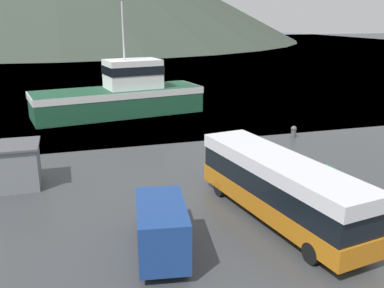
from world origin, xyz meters
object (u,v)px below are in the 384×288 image
object	(u,v)px
delivery_van	(161,224)
small_boat	(142,86)
fishing_boat	(121,94)
tour_bus	(279,186)
storage_bin	(324,180)
dock_kiosk	(17,165)

from	to	relation	value
delivery_van	small_boat	bearing A→B (deg)	89.36
fishing_boat	small_boat	size ratio (longest dim) A/B	2.09
delivery_van	small_boat	size ratio (longest dim) A/B	0.70
tour_bus	storage_bin	bearing A→B (deg)	21.15
tour_bus	fishing_boat	distance (m)	25.63
tour_bus	fishing_boat	world-z (taller)	fishing_boat
tour_bus	dock_kiosk	distance (m)	14.75
delivery_van	dock_kiosk	size ratio (longest dim) A/B	2.00
tour_bus	storage_bin	distance (m)	4.91
tour_bus	fishing_boat	size ratio (longest dim) A/B	0.64
dock_kiosk	fishing_boat	bearing A→B (deg)	64.61
fishing_boat	storage_bin	size ratio (longest dim) A/B	11.49
tour_bus	dock_kiosk	xyz separation A→B (m)	(-12.34, 8.07, -0.48)
tour_bus	small_boat	bearing A→B (deg)	79.90
tour_bus	delivery_van	xyz separation A→B (m)	(-6.02, -1.30, -0.51)
delivery_van	storage_bin	size ratio (longest dim) A/B	3.86
small_boat	dock_kiosk	bearing A→B (deg)	89.85
fishing_boat	small_boat	world-z (taller)	fishing_boat
fishing_boat	dock_kiosk	world-z (taller)	fishing_boat
small_boat	fishing_boat	bearing A→B (deg)	94.04
tour_bus	fishing_boat	xyz separation A→B (m)	(-4.16, 25.29, 0.25)
delivery_van	dock_kiosk	distance (m)	11.30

